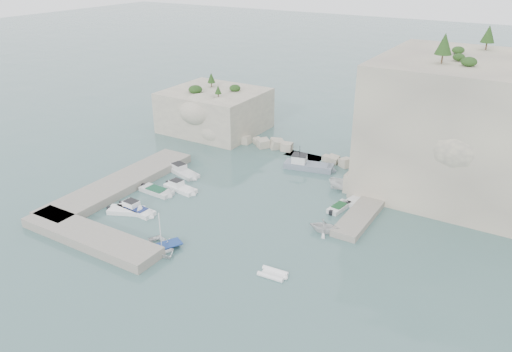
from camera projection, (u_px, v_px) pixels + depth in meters
The scene contains 22 objects.
ground at pixel (230, 216), 59.60m from camera, with size 400.00×400.00×0.00m, color #496D6C.
cliff_east at pixel (481, 128), 63.08m from camera, with size 26.00×22.00×17.00m, color beige.
cliff_terrace at pixel (385, 177), 66.93m from camera, with size 8.00×10.00×2.50m, color beige.
outcrop_west at pixel (215, 110), 87.07m from camera, with size 16.00×14.00×7.00m, color beige.
quay_west at pixel (120, 184), 66.65m from camera, with size 5.00×24.00×1.10m, color #9E9689.
quay_south at pixel (90, 236), 54.39m from camera, with size 18.00×4.00×1.10m, color #9E9689.
ledge_east at pixel (367, 208), 60.82m from camera, with size 3.00×16.00×0.80m, color #9E9689.
breakwater at pixel (304, 152), 76.90m from camera, with size 28.00×3.00×1.40m, color beige.
motorboat_a at pixel (183, 174), 71.01m from camera, with size 6.41×1.91×1.40m, color silver, non-canonical shape.
motorboat_b at pixel (181, 190), 66.11m from camera, with size 5.22×1.71×1.40m, color white, non-canonical shape.
motorboat_c at pixel (157, 193), 65.42m from camera, with size 5.19×1.89×0.70m, color silver, non-canonical shape.
motorboat_d at pixel (136, 212), 60.64m from camera, with size 5.71×1.70×1.40m, color white, non-canonical shape.
motorboat_e at pixel (126, 212), 60.56m from camera, with size 4.67×1.91×0.70m, color white, non-canonical shape.
rowboat at pixel (162, 250), 52.91m from camera, with size 3.38×4.73×0.98m, color white.
inflatable_dinghy at pixel (273, 275), 48.83m from camera, with size 2.97×1.44×0.44m, color white, non-canonical shape.
tender_east_a at pixel (324, 232), 56.31m from camera, with size 2.97×3.44×1.81m, color silver.
tender_east_b at pixel (339, 209), 61.26m from camera, with size 4.08×1.39×0.70m, color silver, non-canonical shape.
tender_east_c at pixel (357, 201), 63.21m from camera, with size 4.55×1.47×0.70m, color silver, non-canonical shape.
tender_east_d at pixel (346, 190), 66.09m from camera, with size 1.75×4.65×1.79m, color silver.
work_boat at pixel (308, 169), 72.58m from camera, with size 7.72×2.28×2.20m, color slate, non-canonical shape.
rowboat_mast at pixel (160, 229), 51.84m from camera, with size 0.10×0.10×4.20m, color white.
vegetation at pixel (453, 47), 62.73m from camera, with size 53.48×13.88×13.40m.
Camera 1 is at (29.86, -43.02, 29.05)m, focal length 35.00 mm.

